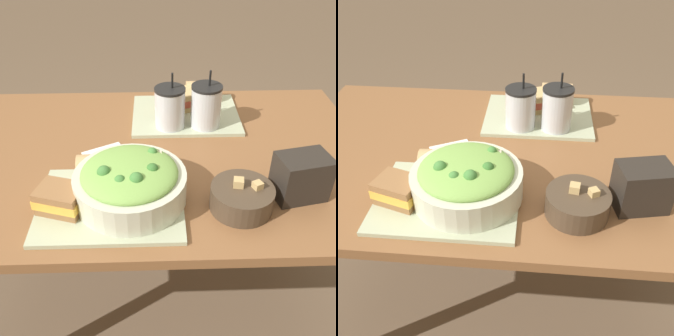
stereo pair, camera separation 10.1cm
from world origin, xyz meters
TOP-DOWN VIEW (x-y plane):
  - ground_plane at (0.00, 0.00)m, footprint 12.00×12.00m
  - dining_table at (0.00, 0.00)m, footprint 1.37×0.87m
  - tray_near at (-0.11, -0.24)m, footprint 0.37×0.29m
  - tray_far at (0.12, 0.23)m, footprint 0.37×0.29m
  - salad_bowl at (-0.06, -0.23)m, footprint 0.29×0.29m
  - soup_bowl at (0.22, -0.26)m, footprint 0.16×0.16m
  - sandwich_near at (-0.23, -0.26)m, footprint 0.14×0.12m
  - baguette_near at (-0.15, -0.14)m, footprint 0.12×0.08m
  - sandwich_far at (0.12, 0.28)m, footprint 0.14×0.13m
  - baguette_far at (0.18, 0.33)m, footprint 0.11×0.07m
  - drink_cup_dark at (0.06, 0.14)m, footprint 0.10×0.10m
  - drink_cup_red at (0.18, 0.14)m, footprint 0.10×0.10m
  - chip_bag at (0.39, -0.22)m, footprint 0.15×0.12m
  - napkin_folded at (-0.15, -0.01)m, footprint 0.15×0.14m

SIDE VIEW (x-z plane):
  - ground_plane at x=0.00m, z-range 0.00..0.00m
  - dining_table at x=0.00m, z-range 0.27..0.99m
  - napkin_folded at x=-0.15m, z-range 0.72..0.73m
  - tray_near at x=-0.11m, z-range 0.72..0.74m
  - tray_far at x=0.12m, z-range 0.72..0.74m
  - soup_bowl at x=0.22m, z-range 0.72..0.80m
  - sandwich_near at x=-0.23m, z-range 0.74..0.80m
  - sandwich_far at x=0.12m, z-range 0.74..0.80m
  - baguette_near at x=-0.15m, z-range 0.74..0.81m
  - baguette_far at x=0.18m, z-range 0.74..0.81m
  - chip_bag at x=0.39m, z-range 0.72..0.85m
  - salad_bowl at x=-0.06m, z-range 0.73..0.85m
  - drink_cup_dark at x=0.06m, z-range 0.70..0.89m
  - drink_cup_red at x=0.18m, z-range 0.70..0.90m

